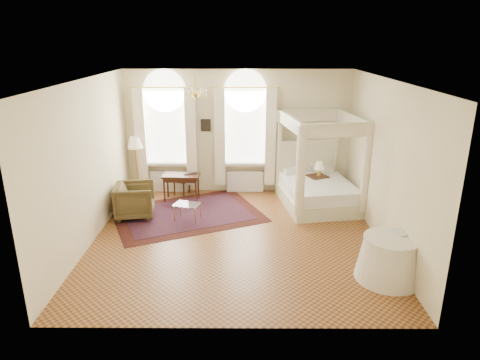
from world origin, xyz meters
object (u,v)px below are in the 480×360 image
object	(u,v)px
nightstand	(317,188)
writing_desk	(181,178)
canopy_bed	(318,186)
coffee_table	(187,206)
stool	(182,181)
armchair	(135,200)
floor_lamp	(135,145)
side_table	(389,259)

from	to	relation	value
nightstand	writing_desk	distance (m)	3.55
canopy_bed	coffee_table	bearing A→B (deg)	-163.55
coffee_table	nightstand	bearing A→B (deg)	22.99
stool	canopy_bed	bearing A→B (deg)	-13.42
stool	armchair	distance (m)	1.79
canopy_bed	writing_desk	distance (m)	3.51
armchair	floor_lamp	xyz separation A→B (m)	(-0.28, 1.55, 0.95)
stool	coffee_table	size ratio (longest dim) A/B	0.75
nightstand	floor_lamp	size ratio (longest dim) A/B	0.41
nightstand	stool	xyz separation A→B (m)	(-3.60, 0.41, 0.04)
canopy_bed	side_table	bearing A→B (deg)	-79.02
floor_lamp	canopy_bed	bearing A→B (deg)	-10.14
stool	side_table	xyz separation A→B (m)	(4.22, -4.30, 0.01)
canopy_bed	armchair	distance (m)	4.50
floor_lamp	side_table	xyz separation A→B (m)	(5.40, -4.30, -0.97)
nightstand	writing_desk	bearing A→B (deg)	-179.15
canopy_bed	stool	size ratio (longest dim) A/B	4.61
armchair	side_table	bearing A→B (deg)	-126.46
canopy_bed	nightstand	size ratio (longest dim) A/B	3.60
floor_lamp	writing_desk	bearing A→B (deg)	-20.67
nightstand	side_table	bearing A→B (deg)	-80.94
writing_desk	floor_lamp	xyz separation A→B (m)	(-1.24, 0.47, 0.76)
armchair	coffee_table	xyz separation A→B (m)	(1.27, -0.23, -0.04)
nightstand	side_table	size ratio (longest dim) A/B	0.57
canopy_bed	floor_lamp	bearing A→B (deg)	169.86
nightstand	coffee_table	bearing A→B (deg)	-157.01
side_table	floor_lamp	bearing A→B (deg)	141.47
armchair	side_table	world-z (taller)	armchair
floor_lamp	coffee_table	bearing A→B (deg)	-49.00
armchair	side_table	size ratio (longest dim) A/B	0.77
nightstand	armchair	bearing A→B (deg)	-165.81
writing_desk	side_table	world-z (taller)	side_table
armchair	side_table	distance (m)	5.81
coffee_table	writing_desk	bearing A→B (deg)	103.34
canopy_bed	stool	xyz separation A→B (m)	(-3.55, 0.85, -0.15)
stool	coffee_table	xyz separation A→B (m)	(0.37, -1.78, -0.01)
writing_desk	stool	xyz separation A→B (m)	(-0.06, 0.47, -0.23)
floor_lamp	nightstand	bearing A→B (deg)	-4.96
stool	coffee_table	bearing A→B (deg)	-78.36
stool	coffee_table	world-z (taller)	stool
armchair	floor_lamp	bearing A→B (deg)	2.16
canopy_bed	armchair	world-z (taller)	canopy_bed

